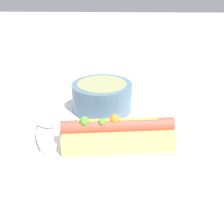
{
  "coord_description": "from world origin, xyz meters",
  "views": [
    {
      "loc": [
        0.02,
        -0.43,
        0.26
      ],
      "look_at": [
        0.0,
        0.0,
        0.04
      ],
      "focal_mm": 42.0,
      "sensor_mm": 36.0,
      "label": 1
    }
  ],
  "objects": [
    {
      "name": "dinner_plate",
      "position": [
        0.0,
        0.0,
        0.01
      ],
      "size": [
        0.28,
        0.28,
        0.01
      ],
      "color": "white",
      "rests_on": "ground_plane"
    },
    {
      "name": "soup_bowl",
      "position": [
        -0.02,
        0.06,
        0.05
      ],
      "size": [
        0.12,
        0.12,
        0.06
      ],
      "color": "slate",
      "rests_on": "dinner_plate"
    },
    {
      "name": "spoon",
      "position": [
        -0.11,
        -0.02,
        0.02
      ],
      "size": [
        0.13,
        0.11,
        0.01
      ],
      "rotation": [
        0.0,
        0.0,
        2.49
      ],
      "color": "#B7B7BC",
      "rests_on": "dinner_plate"
    },
    {
      "name": "hot_dog",
      "position": [
        0.01,
        -0.07,
        0.03
      ],
      "size": [
        0.18,
        0.08,
        0.06
      ],
      "rotation": [
        0.0,
        0.0,
        0.11
      ],
      "color": "#DBAD60",
      "rests_on": "dinner_plate"
    },
    {
      "name": "ground_plane",
      "position": [
        0.0,
        0.0,
        0.0
      ],
      "size": [
        4.0,
        4.0,
        0.0
      ],
      "primitive_type": "plane",
      "color": "#BCB7AD"
    }
  ]
}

